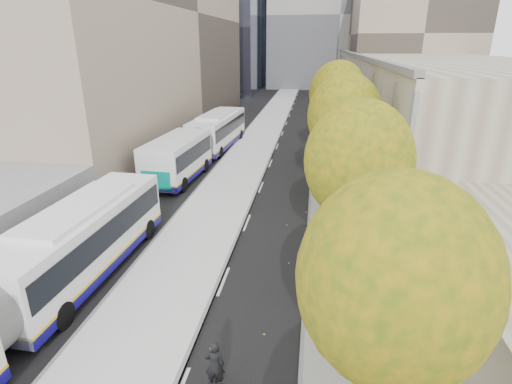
% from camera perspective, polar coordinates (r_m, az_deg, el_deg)
% --- Properties ---
extents(bus_platform, '(4.25, 150.00, 0.15)m').
position_cam_1_polar(bus_platform, '(38.85, -0.39, 6.40)').
color(bus_platform, silver).
rests_on(bus_platform, ground).
extents(sidewalk, '(4.75, 150.00, 0.08)m').
position_cam_1_polar(sidewalk, '(38.50, 11.53, 5.80)').
color(sidewalk, gray).
rests_on(sidewalk, ground).
extents(building_tan, '(18.00, 92.00, 8.00)m').
position_cam_1_polar(building_tan, '(67.87, 20.60, 14.57)').
color(building_tan, gray).
rests_on(building_tan, ground).
extents(building_midrise, '(24.00, 46.00, 25.00)m').
position_cam_1_polar(building_midrise, '(49.71, -22.83, 22.46)').
color(building_midrise, gray).
rests_on(building_midrise, ground).
extents(building_far_block, '(30.00, 18.00, 30.00)m').
position_cam_1_polar(building_far_block, '(98.49, 11.69, 23.29)').
color(building_far_block, '#A7A49A').
rests_on(building_far_block, ground).
extents(bus_shelter, '(1.90, 4.40, 2.53)m').
position_cam_1_polar(bus_shelter, '(15.59, 21.83, -9.21)').
color(bus_shelter, '#383A3F').
rests_on(bus_shelter, sidewalk).
extents(tree_b, '(4.00, 4.00, 6.97)m').
position_cam_1_polar(tree_b, '(8.71, 19.14, -11.84)').
color(tree_b, black).
rests_on(tree_b, sidewalk).
extents(tree_c, '(4.20, 4.20, 7.28)m').
position_cam_1_polar(tree_c, '(15.93, 14.40, 4.27)').
color(tree_c, black).
rests_on(tree_c, sidewalk).
extents(tree_d, '(4.40, 4.40, 7.60)m').
position_cam_1_polar(tree_d, '(24.65, 12.52, 10.53)').
color(tree_d, black).
rests_on(tree_d, sidewalk).
extents(tree_e, '(4.60, 4.60, 7.92)m').
position_cam_1_polar(tree_e, '(33.51, 11.61, 13.50)').
color(tree_e, black).
rests_on(tree_e, sidewalk).
extents(bus_near, '(3.24, 18.27, 3.03)m').
position_cam_1_polar(bus_near, '(15.96, -31.41, -12.41)').
color(bus_near, white).
rests_on(bus_near, ground).
extents(bus_far, '(3.91, 19.08, 3.16)m').
position_cam_1_polar(bus_far, '(34.88, -7.53, 7.38)').
color(bus_far, white).
rests_on(bus_far, ground).
extents(cyclist, '(0.67, 1.57, 1.95)m').
position_cam_1_polar(cyclist, '(12.41, -5.82, -24.83)').
color(cyclist, black).
rests_on(cyclist, ground).
extents(distant_car, '(2.56, 4.53, 1.45)m').
position_cam_1_polar(distant_car, '(47.04, -2.80, 9.68)').
color(distant_car, silver).
rests_on(distant_car, ground).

